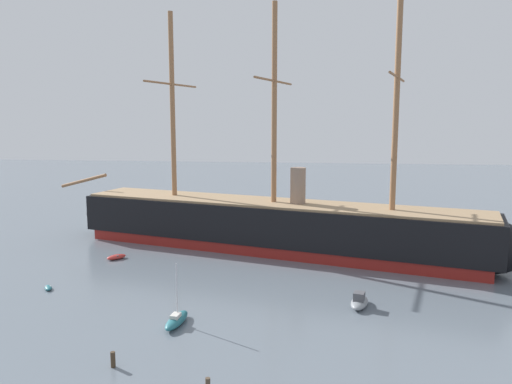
# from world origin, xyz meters

# --- Properties ---
(tall_ship) EXTENTS (73.62, 26.14, 36.15)m
(tall_ship) POSITION_xyz_m (5.38, 45.23, 3.94)
(tall_ship) COLOR maroon
(tall_ship) RESTS_ON ground
(sailboat_near_centre) EXTENTS (1.86, 4.77, 6.06)m
(sailboat_near_centre) POSITION_xyz_m (-1.40, 16.73, 0.51)
(sailboat_near_centre) COLOR #236670
(sailboat_near_centre) RESTS_ON ground
(dinghy_mid_left) EXTENTS (1.70, 1.95, 0.43)m
(dinghy_mid_left) POSITION_xyz_m (-19.10, 24.55, 0.22)
(dinghy_mid_left) COLOR #236670
(dinghy_mid_left) RESTS_ON ground
(motorboat_mid_right) EXTENTS (2.62, 4.32, 1.69)m
(motorboat_mid_right) POSITION_xyz_m (16.46, 23.61, 0.59)
(motorboat_mid_right) COLOR gray
(motorboat_mid_right) RESTS_ON ground
(dinghy_alongside_bow) EXTENTS (2.77, 2.90, 0.66)m
(dinghy_alongside_bow) POSITION_xyz_m (-16.29, 37.60, 0.33)
(dinghy_alongside_bow) COLOR #B22D28
(dinghy_alongside_bow) RESTS_ON ground
(dinghy_far_right) EXTENTS (1.40, 1.98, 0.43)m
(dinghy_far_right) POSITION_xyz_m (28.45, 53.71, 0.22)
(dinghy_far_right) COLOR #7FB2D6
(dinghy_far_right) RESTS_ON ground
(motorboat_distant_centre) EXTENTS (4.67, 4.25, 1.88)m
(motorboat_distant_centre) POSITION_xyz_m (2.55, 64.34, 0.66)
(motorboat_distant_centre) COLOR #1E284C
(motorboat_distant_centre) RESTS_ON ground
(mooring_piling_right_pair) EXTENTS (0.38, 0.38, 1.28)m
(mooring_piling_right_pair) POSITION_xyz_m (-4.09, 8.09, 0.64)
(mooring_piling_right_pair) COLOR #423323
(mooring_piling_right_pair) RESTS_ON ground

